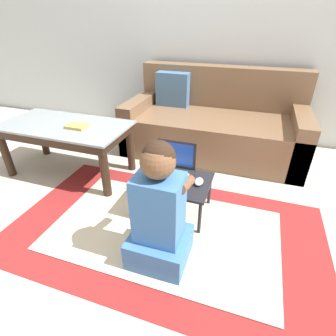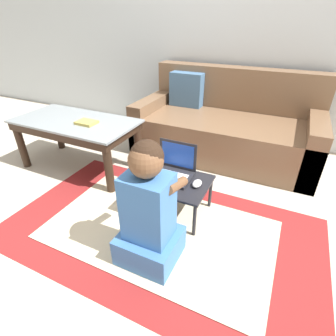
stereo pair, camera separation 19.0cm
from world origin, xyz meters
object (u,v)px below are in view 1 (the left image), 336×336
Objects in this scene: computer_mouse at (199,182)px; book_on_table at (77,126)px; person_seated at (159,214)px; couch at (214,124)px; coffee_table at (65,132)px; laptop_desk at (174,184)px; laptop at (173,171)px.

book_on_table reaches higher than computer_mouse.
person_seated reaches higher than book_on_table.
coffee_table is (-1.16, -0.94, 0.12)m from couch.
computer_mouse is 0.48m from person_seated.
coffee_table is at bearing 167.35° from laptop_desk.
person_seated is at bearing -90.55° from couch.
laptop_desk is 3.00× the size of book_on_table.
laptop reaches higher than computer_mouse.
coffee_table is at bearing 171.03° from book_on_table.
book_on_table reaches higher than laptop_desk.
couch is 18.58× the size of computer_mouse.
person_seated is (0.08, -0.51, 0.02)m from laptop.
couch reaches higher than person_seated.
coffee_table is 0.18m from book_on_table.
book_on_table is (-1.11, 0.21, 0.19)m from computer_mouse.
person_seated is (0.06, -0.45, 0.09)m from laptop_desk.
book_on_table is at bearing 169.30° from computer_mouse.
couch reaches higher than coffee_table.
person_seated is (1.14, -0.69, -0.06)m from coffee_table.
computer_mouse is (0.18, 0.01, 0.05)m from laptop_desk.
couch is 6.17× the size of laptop.
laptop is at bearing -9.90° from coffee_table.
laptop_desk is (1.09, -0.24, -0.16)m from coffee_table.
laptop is (1.06, -0.19, -0.09)m from coffee_table.
couch is 2.29× the size of person_seated.
person_seated is at bearing -80.64° from laptop.
book_on_table reaches higher than coffee_table.
person_seated reaches higher than laptop.
laptop_desk is 0.18m from computer_mouse.
laptop is 0.37× the size of person_seated.
couch is 3.47× the size of laptop_desk.
book_on_table is (0.16, -0.03, 0.09)m from coffee_table.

